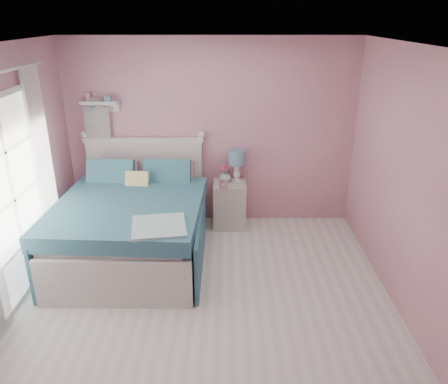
{
  "coord_description": "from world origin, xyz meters",
  "views": [
    {
      "loc": [
        0.22,
        -3.69,
        2.85
      ],
      "look_at": [
        0.19,
        1.2,
        0.85
      ],
      "focal_mm": 35.0,
      "sensor_mm": 36.0,
      "label": 1
    }
  ],
  "objects_px": {
    "bed": "(133,225)",
    "nightstand": "(230,204)",
    "table_lamp": "(237,160)",
    "vase": "(225,176)",
    "teacup": "(223,185)"
  },
  "relations": [
    {
      "from": "bed",
      "to": "nightstand",
      "type": "distance_m",
      "value": 1.47
    },
    {
      "from": "teacup",
      "to": "table_lamp",
      "type": "bearing_deg",
      "value": 54.56
    },
    {
      "from": "table_lamp",
      "to": "teacup",
      "type": "distance_m",
      "value": 0.42
    },
    {
      "from": "table_lamp",
      "to": "vase",
      "type": "xyz_separation_m",
      "value": [
        -0.16,
        -0.05,
        -0.23
      ]
    },
    {
      "from": "nightstand",
      "to": "table_lamp",
      "type": "bearing_deg",
      "value": 42.94
    },
    {
      "from": "bed",
      "to": "table_lamp",
      "type": "bearing_deg",
      "value": 38.19
    },
    {
      "from": "bed",
      "to": "teacup",
      "type": "distance_m",
      "value": 1.33
    },
    {
      "from": "nightstand",
      "to": "teacup",
      "type": "relative_size",
      "value": 6.09
    },
    {
      "from": "bed",
      "to": "table_lamp",
      "type": "distance_m",
      "value": 1.7
    },
    {
      "from": "teacup",
      "to": "vase",
      "type": "bearing_deg",
      "value": 83.77
    },
    {
      "from": "bed",
      "to": "nightstand",
      "type": "relative_size",
      "value": 3.34
    },
    {
      "from": "table_lamp",
      "to": "vase",
      "type": "distance_m",
      "value": 0.28
    },
    {
      "from": "nightstand",
      "to": "table_lamp",
      "type": "distance_m",
      "value": 0.65
    },
    {
      "from": "nightstand",
      "to": "table_lamp",
      "type": "height_order",
      "value": "table_lamp"
    },
    {
      "from": "bed",
      "to": "teacup",
      "type": "bearing_deg",
      "value": 33.6
    }
  ]
}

